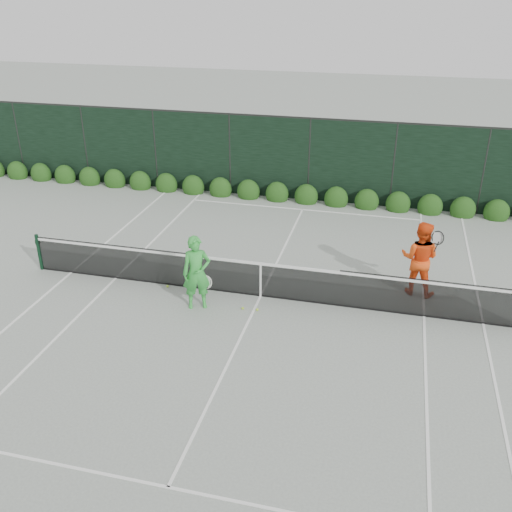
# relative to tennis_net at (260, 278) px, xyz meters

# --- Properties ---
(ground) EXTENTS (80.00, 80.00, 0.00)m
(ground) POSITION_rel_tennis_net_xyz_m (0.02, 0.00, -0.53)
(ground) COLOR gray
(ground) RESTS_ON ground
(tennis_net) EXTENTS (12.90, 0.10, 1.07)m
(tennis_net) POSITION_rel_tennis_net_xyz_m (0.00, 0.00, 0.00)
(tennis_net) COLOR #10321D
(tennis_net) RESTS_ON ground
(player_woman) EXTENTS (0.82, 0.69, 1.91)m
(player_woman) POSITION_rel_tennis_net_xyz_m (-1.38, -0.87, 0.42)
(player_woman) COLOR green
(player_woman) RESTS_ON ground
(player_man) EXTENTS (1.11, 0.95, 1.99)m
(player_man) POSITION_rel_tennis_net_xyz_m (3.92, 1.19, 0.47)
(player_man) COLOR #FF4F15
(player_man) RESTS_ON ground
(court_lines) EXTENTS (11.03, 23.83, 0.01)m
(court_lines) POSITION_rel_tennis_net_xyz_m (0.02, 0.00, -0.53)
(court_lines) COLOR white
(court_lines) RESTS_ON ground
(windscreen_fence) EXTENTS (32.00, 21.07, 3.06)m
(windscreen_fence) POSITION_rel_tennis_net_xyz_m (0.02, -2.71, 0.98)
(windscreen_fence) COLOR black
(windscreen_fence) RESTS_ON ground
(hedge_row) EXTENTS (31.66, 0.65, 0.94)m
(hedge_row) POSITION_rel_tennis_net_xyz_m (0.02, 7.15, -0.30)
(hedge_row) COLOR #16360E
(hedge_row) RESTS_ON ground
(tennis_balls) EXTENTS (2.69, 0.68, 0.07)m
(tennis_balls) POSITION_rel_tennis_net_xyz_m (-0.88, -0.54, -0.50)
(tennis_balls) COLOR #ABD930
(tennis_balls) RESTS_ON ground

